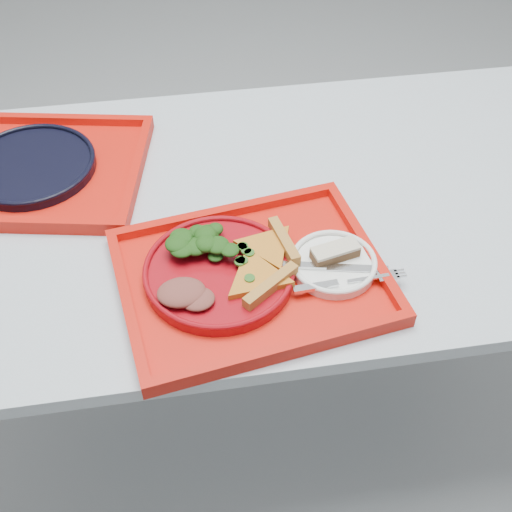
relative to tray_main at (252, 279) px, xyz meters
name	(u,v)px	position (x,y,z in m)	size (l,w,h in m)	color
ground	(255,399)	(0.04, 0.21, -0.76)	(10.00, 10.00, 0.00)	gray
table	(255,227)	(0.04, 0.21, -0.08)	(1.60, 0.80, 0.75)	#9CA6AF
tray_main	(252,279)	(0.00, 0.00, 0.00)	(0.45, 0.35, 0.01)	red
tray_far	(33,172)	(-0.40, 0.36, 0.00)	(0.45, 0.35, 0.01)	red
dinner_plate	(219,273)	(-0.06, 0.01, 0.02)	(0.26, 0.26, 0.02)	maroon
side_plate	(333,265)	(0.14, 0.00, 0.01)	(0.15, 0.15, 0.01)	white
navy_plate	(31,167)	(-0.40, 0.36, 0.01)	(0.26, 0.26, 0.02)	black
pizza_slice_a	(257,275)	(0.01, -0.02, 0.03)	(0.13, 0.11, 0.02)	gold
pizza_slice_b	(268,245)	(0.04, 0.05, 0.03)	(0.12, 0.11, 0.02)	gold
salad_heap	(202,240)	(-0.08, 0.06, 0.05)	(0.10, 0.09, 0.05)	black
meat_portion	(181,292)	(-0.12, -0.04, 0.04)	(0.08, 0.06, 0.02)	brown
dessert_bar	(335,252)	(0.15, 0.01, 0.03)	(0.09, 0.05, 0.02)	#4F321A
knife	(335,267)	(0.14, -0.01, 0.02)	(0.18, 0.02, 0.01)	silver
fork	(346,282)	(0.15, -0.05, 0.02)	(0.18, 0.02, 0.01)	silver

